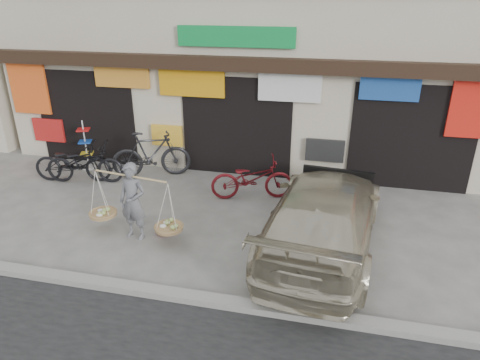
% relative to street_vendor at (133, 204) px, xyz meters
% --- Properties ---
extents(ground, '(70.00, 70.00, 0.00)m').
position_rel_street_vendor_xyz_m(ground, '(1.26, 0.32, -0.76)').
color(ground, gray).
rests_on(ground, ground).
extents(kerb, '(70.00, 0.25, 0.12)m').
position_rel_street_vendor_xyz_m(kerb, '(1.26, -1.68, -0.70)').
color(kerb, gray).
rests_on(kerb, ground).
extents(shophouse_block, '(14.00, 6.32, 7.00)m').
position_rel_street_vendor_xyz_m(shophouse_block, '(1.26, 6.74, 2.69)').
color(shophouse_block, beige).
rests_on(shophouse_block, ground).
extents(street_vendor, '(2.15, 0.81, 1.64)m').
position_rel_street_vendor_xyz_m(street_vendor, '(0.00, 0.00, 0.00)').
color(street_vendor, slate).
rests_on(street_vendor, ground).
extents(bike_0, '(2.15, 1.10, 1.08)m').
position_rel_street_vendor_xyz_m(bike_0, '(-2.55, 2.34, -0.22)').
color(bike_0, black).
rests_on(bike_0, ground).
extents(bike_1, '(2.21, 1.34, 1.28)m').
position_rel_street_vendor_xyz_m(bike_1, '(-0.97, 3.10, -0.11)').
color(bike_1, black).
rests_on(bike_1, ground).
extents(bike_2, '(2.12, 1.25, 1.05)m').
position_rel_street_vendor_xyz_m(bike_2, '(1.99, 2.35, -0.23)').
color(bike_2, maroon).
rests_on(bike_2, ground).
extents(bike_3, '(2.15, 1.10, 1.08)m').
position_rel_street_vendor_xyz_m(bike_3, '(-2.91, 2.34, -0.22)').
color(bike_3, black).
rests_on(bike_3, ground).
extents(suv, '(2.53, 5.15, 1.44)m').
position_rel_street_vendor_xyz_m(suv, '(3.79, 0.49, -0.04)').
color(suv, beige).
rests_on(suv, ground).
extents(display_rack, '(0.44, 0.44, 1.43)m').
position_rel_street_vendor_xyz_m(display_rack, '(-3.05, 3.25, -0.18)').
color(display_rack, silver).
rests_on(display_rack, ground).
extents(red_bag, '(0.31, 0.25, 0.14)m').
position_rel_street_vendor_xyz_m(red_bag, '(0.51, 0.21, -0.69)').
color(red_bag, red).
rests_on(red_bag, ground).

